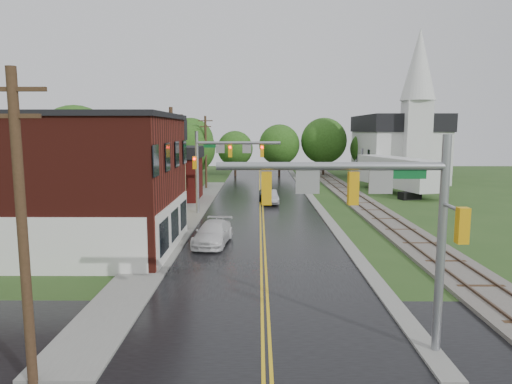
{
  "coord_description": "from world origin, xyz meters",
  "views": [
    {
      "loc": [
        -0.27,
        -12.29,
        7.34
      ],
      "look_at": [
        -0.43,
        15.68,
        3.5
      ],
      "focal_mm": 32.0,
      "sensor_mm": 36.0,
      "label": 1
    }
  ],
  "objects_px": {
    "traffic_signal_far": "(222,157)",
    "tree_left_b": "(77,146)",
    "brick_building": "(57,183)",
    "church": "(400,140)",
    "utility_pole_a": "(22,225)",
    "traffic_signal_near": "(376,205)",
    "tree_left_e": "(191,149)",
    "utility_pole_c": "(206,151)",
    "sedan_silver": "(269,197)",
    "tree_left_c": "(140,154)",
    "semi_trailer": "(397,172)",
    "pickup_white": "(213,233)",
    "utility_pole_b": "(172,165)",
    "suv_dark": "(269,195)"
  },
  "relations": [
    {
      "from": "sedan_silver",
      "to": "pickup_white",
      "type": "height_order",
      "value": "pickup_white"
    },
    {
      "from": "utility_pole_b",
      "to": "utility_pole_c",
      "type": "bearing_deg",
      "value": 90.0
    },
    {
      "from": "tree_left_c",
      "to": "pickup_white",
      "type": "bearing_deg",
      "value": -65.67
    },
    {
      "from": "utility_pole_b",
      "to": "utility_pole_c",
      "type": "distance_m",
      "value": 22.0
    },
    {
      "from": "tree_left_e",
      "to": "church",
      "type": "bearing_deg",
      "value": 15.2
    },
    {
      "from": "utility_pole_c",
      "to": "sedan_silver",
      "type": "height_order",
      "value": "utility_pole_c"
    },
    {
      "from": "utility_pole_c",
      "to": "tree_left_b",
      "type": "distance_m",
      "value": 16.42
    },
    {
      "from": "traffic_signal_near",
      "to": "tree_left_e",
      "type": "height_order",
      "value": "tree_left_e"
    },
    {
      "from": "brick_building",
      "to": "traffic_signal_far",
      "type": "distance_m",
      "value": 15.03
    },
    {
      "from": "brick_building",
      "to": "traffic_signal_far",
      "type": "bearing_deg",
      "value": 53.08
    },
    {
      "from": "traffic_signal_near",
      "to": "utility_pole_c",
      "type": "relative_size",
      "value": 0.82
    },
    {
      "from": "pickup_white",
      "to": "semi_trailer",
      "type": "bearing_deg",
      "value": 58.36
    },
    {
      "from": "traffic_signal_far",
      "to": "pickup_white",
      "type": "distance_m",
      "value": 11.48
    },
    {
      "from": "brick_building",
      "to": "utility_pole_b",
      "type": "distance_m",
      "value": 9.03
    },
    {
      "from": "traffic_signal_near",
      "to": "utility_pole_b",
      "type": "xyz_separation_m",
      "value": [
        -10.27,
        20.0,
        -0.25
      ]
    },
    {
      "from": "tree_left_c",
      "to": "semi_trailer",
      "type": "bearing_deg",
      "value": 0.98
    },
    {
      "from": "traffic_signal_near",
      "to": "tree_left_b",
      "type": "distance_m",
      "value": 36.73
    },
    {
      "from": "church",
      "to": "traffic_signal_far",
      "type": "relative_size",
      "value": 2.72
    },
    {
      "from": "tree_left_c",
      "to": "tree_left_e",
      "type": "height_order",
      "value": "tree_left_e"
    },
    {
      "from": "tree_left_b",
      "to": "sedan_silver",
      "type": "xyz_separation_m",
      "value": [
        18.65,
        0.72,
        -5.04
      ]
    },
    {
      "from": "utility_pole_a",
      "to": "church",
      "type": "bearing_deg",
      "value": 63.49
    },
    {
      "from": "church",
      "to": "utility_pole_a",
      "type": "bearing_deg",
      "value": -116.51
    },
    {
      "from": "utility_pole_a",
      "to": "sedan_silver",
      "type": "relative_size",
      "value": 2.19
    },
    {
      "from": "tree_left_b",
      "to": "tree_left_e",
      "type": "xyz_separation_m",
      "value": [
        9.0,
        14.0,
        -0.9
      ]
    },
    {
      "from": "utility_pole_a",
      "to": "semi_trailer",
      "type": "height_order",
      "value": "utility_pole_a"
    },
    {
      "from": "utility_pole_a",
      "to": "pickup_white",
      "type": "relative_size",
      "value": 1.82
    },
    {
      "from": "utility_pole_c",
      "to": "tree_left_c",
      "type": "distance_m",
      "value": 8.16
    },
    {
      "from": "traffic_signal_near",
      "to": "semi_trailer",
      "type": "distance_m",
      "value": 40.39
    },
    {
      "from": "tree_left_c",
      "to": "suv_dark",
      "type": "distance_m",
      "value": 15.99
    },
    {
      "from": "church",
      "to": "semi_trailer",
      "type": "bearing_deg",
      "value": -107.8
    },
    {
      "from": "church",
      "to": "sedan_silver",
      "type": "relative_size",
      "value": 4.87
    },
    {
      "from": "pickup_white",
      "to": "tree_left_b",
      "type": "bearing_deg",
      "value": 139.83
    },
    {
      "from": "church",
      "to": "utility_pole_a",
      "type": "xyz_separation_m",
      "value": [
        -26.8,
        -53.74,
        -1.11
      ]
    },
    {
      "from": "tree_left_e",
      "to": "pickup_white",
      "type": "height_order",
      "value": "tree_left_e"
    },
    {
      "from": "utility_pole_a",
      "to": "brick_building",
      "type": "bearing_deg",
      "value": 110.75
    },
    {
      "from": "utility_pole_a",
      "to": "traffic_signal_near",
      "type": "bearing_deg",
      "value": 11.02
    },
    {
      "from": "brick_building",
      "to": "suv_dark",
      "type": "bearing_deg",
      "value": 56.16
    },
    {
      "from": "church",
      "to": "tree_left_c",
      "type": "xyz_separation_m",
      "value": [
        -33.85,
        -13.84,
        -1.32
      ]
    },
    {
      "from": "traffic_signal_far",
      "to": "tree_left_e",
      "type": "xyz_separation_m",
      "value": [
        -5.38,
        18.9,
        -0.16
      ]
    },
    {
      "from": "utility_pole_a",
      "to": "suv_dark",
      "type": "xyz_separation_m",
      "value": [
        7.6,
        34.81,
        -4.11
      ]
    },
    {
      "from": "brick_building",
      "to": "utility_pole_a",
      "type": "distance_m",
      "value": 16.05
    },
    {
      "from": "traffic_signal_far",
      "to": "tree_left_b",
      "type": "xyz_separation_m",
      "value": [
        -14.38,
        4.9,
        0.74
      ]
    },
    {
      "from": "utility_pole_b",
      "to": "suv_dark",
      "type": "relative_size",
      "value": 2.06
    },
    {
      "from": "semi_trailer",
      "to": "tree_left_b",
      "type": "bearing_deg",
      "value": -165.78
    },
    {
      "from": "utility_pole_c",
      "to": "pickup_white",
      "type": "xyz_separation_m",
      "value": [
        3.6,
        -27.65,
        -4.0
      ]
    },
    {
      "from": "tree_left_b",
      "to": "tree_left_c",
      "type": "relative_size",
      "value": 1.27
    },
    {
      "from": "church",
      "to": "utility_pole_c",
      "type": "height_order",
      "value": "church"
    },
    {
      "from": "tree_left_b",
      "to": "traffic_signal_far",
      "type": "bearing_deg",
      "value": -18.81
    },
    {
      "from": "tree_left_b",
      "to": "suv_dark",
      "type": "xyz_separation_m",
      "value": [
        18.65,
        2.92,
        -5.11
      ]
    },
    {
      "from": "traffic_signal_near",
      "to": "tree_left_e",
      "type": "distance_m",
      "value": 45.59
    }
  ]
}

